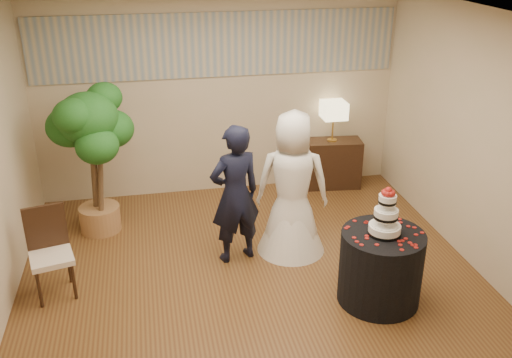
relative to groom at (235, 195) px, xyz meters
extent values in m
cube|color=brown|center=(0.11, -0.55, -0.81)|extent=(5.00, 5.00, 0.00)
cube|color=white|center=(0.11, -0.55, 1.99)|extent=(5.00, 5.00, 0.00)
cube|color=#C2AF90|center=(0.11, 1.95, 0.59)|extent=(5.00, 0.06, 2.80)
cube|color=#C2AF90|center=(0.11, -3.05, 0.59)|extent=(5.00, 0.06, 2.80)
cube|color=#C2AF90|center=(2.61, -0.55, 0.59)|extent=(0.06, 5.00, 2.80)
cube|color=#96978E|center=(0.11, 1.93, 1.29)|extent=(4.90, 0.02, 0.85)
imported|color=black|center=(0.00, 0.00, 0.00)|extent=(0.68, 0.54, 1.63)
imported|color=white|center=(0.67, 0.06, 0.04)|extent=(1.01, 0.98, 1.71)
cylinder|color=black|center=(1.30, -1.09, -0.43)|extent=(1.08, 1.08, 0.77)
cube|color=black|center=(1.70, 1.72, -0.46)|extent=(0.89, 0.47, 0.71)
camera|label=1|loc=(-0.89, -5.65, 2.73)|focal=40.00mm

